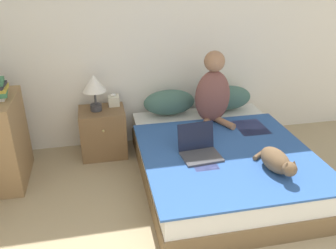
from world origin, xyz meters
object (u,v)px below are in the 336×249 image
pillow_far (226,98)px  bookshelf (7,141)px  pillow_near (169,102)px  nightstand (103,132)px  person_sitting (213,92)px  laptop_open (199,149)px  tissue_box (114,100)px  bed (220,162)px  cat_tabby (277,161)px  table_lamp (94,85)px

pillow_far → bookshelf: size_ratio=0.67×
pillow_near → nightstand: pillow_near is taller
person_sitting → laptop_open: size_ratio=2.11×
pillow_near → nightstand: (-0.76, -0.04, -0.28)m
pillow_near → pillow_far: same height
laptop_open → tissue_box: size_ratio=2.64×
bed → nightstand: nightstand is taller
cat_tabby → laptop_open: size_ratio=1.49×
table_lamp → bed: bearing=-33.6°
nightstand → table_lamp: size_ratio=1.35×
pillow_near → nightstand: 0.81m
bed → bookshelf: 2.08m
pillow_near → cat_tabby: bearing=-65.1°
laptop_open → table_lamp: table_lamp is taller
bookshelf → person_sitting: bearing=2.2°
pillow_far → table_lamp: size_ratio=1.47×
cat_tabby → bookshelf: size_ratio=0.63×
person_sitting → cat_tabby: person_sitting is taller
pillow_near → nightstand: size_ratio=1.09×
pillow_far → tissue_box: bearing=177.2°
bed → bookshelf: bookshelf is taller
person_sitting → nightstand: bearing=167.7°
tissue_box → pillow_far: bearing=-2.8°
person_sitting → nightstand: 1.29m
laptop_open → tissue_box: (-0.69, 1.02, 0.14)m
person_sitting → nightstand: size_ratio=1.45×
pillow_near → tissue_box: pillow_near is taller
pillow_far → tissue_box: (-1.30, 0.06, 0.05)m
pillow_far → person_sitting: bearing=-132.7°
laptop_open → bookshelf: (-1.75, 0.58, -0.02)m
cat_tabby → bookshelf: bearing=-119.2°
bed → cat_tabby: 0.68m
cat_tabby → nightstand: 1.92m
bed → laptop_open: bearing=-150.4°
nightstand → person_sitting: bearing=-12.3°
bookshelf → bed: bearing=-12.1°
pillow_far → laptop_open: pillow_far is taller
pillow_far → table_lamp: bearing=-178.4°
pillow_near → laptop_open: pillow_near is taller
tissue_box → table_lamp: bearing=-151.9°
person_sitting → cat_tabby: 1.11m
pillow_far → cat_tabby: 1.36m
person_sitting → table_lamp: 1.25m
tissue_box → cat_tabby: bearing=-48.7°
laptop_open → pillow_near: bearing=89.6°
pillow_far → bed: bearing=-112.9°
bookshelf → cat_tabby: bearing=-22.9°
cat_tabby → nightstand: cat_tabby is taller
pillow_near → table_lamp: bearing=-177.0°
pillow_near → table_lamp: table_lamp is taller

